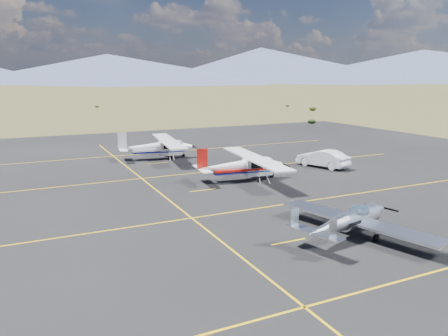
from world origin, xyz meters
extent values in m
plane|color=#383D1C|center=(0.00, 0.00, 0.00)|extent=(1600.00, 1600.00, 0.00)
cube|color=black|center=(0.00, 7.00, 0.00)|extent=(72.00, 72.00, 0.02)
cube|color=silver|center=(0.81, -4.15, 0.74)|extent=(3.77, 8.91, 0.12)
ellipsoid|color=#99BFD8|center=(0.81, -4.15, 1.21)|extent=(1.80, 1.33, 0.81)
cube|color=silver|center=(-2.69, -5.13, 1.01)|extent=(1.46, 3.03, 0.06)
cube|color=silver|center=(-2.54, -6.21, 1.46)|extent=(0.54, 0.20, 0.98)
cube|color=silver|center=(-3.13, -4.13, 1.46)|extent=(0.54, 0.20, 0.98)
cylinder|color=black|center=(2.33, -3.72, 0.18)|extent=(0.35, 0.18, 0.33)
cylinder|color=black|center=(0.94, -5.34, 0.21)|extent=(0.41, 0.21, 0.39)
cylinder|color=black|center=(0.30, -3.06, 0.21)|extent=(0.41, 0.21, 0.39)
cube|color=white|center=(2.27, 8.81, 1.03)|extent=(2.24, 1.33, 1.31)
cube|color=white|center=(2.07, 8.83, 1.71)|extent=(2.60, 10.77, 0.14)
cube|color=black|center=(2.27, 8.81, 1.30)|extent=(1.66, 1.31, 0.53)
cube|color=#B5150F|center=(1.01, 8.94, 0.93)|extent=(4.94, 1.63, 0.17)
cube|color=#B5150F|center=(-2.27, 9.28, 1.95)|extent=(0.83, 0.15, 1.55)
cube|color=white|center=(-2.27, 9.28, 1.17)|extent=(1.04, 3.16, 0.06)
cylinder|color=black|center=(3.52, 8.68, 0.18)|extent=(0.36, 0.13, 0.35)
cylinder|color=black|center=(1.87, 7.83, 0.22)|extent=(0.44, 0.17, 0.43)
cylinder|color=black|center=(2.08, 9.85, 0.22)|extent=(0.44, 0.17, 0.43)
cube|color=silver|center=(-1.05, 20.36, 1.05)|extent=(2.31, 1.42, 1.33)
cube|color=silver|center=(-1.24, 20.39, 1.74)|extent=(2.99, 10.98, 0.14)
cube|color=black|center=(-1.05, 20.36, 1.33)|extent=(1.73, 1.38, 0.54)
cube|color=silver|center=(-2.32, 20.54, 0.95)|extent=(5.05, 1.81, 0.18)
cube|color=silver|center=(-5.65, 20.99, 1.99)|extent=(0.84, 0.18, 1.58)
cube|color=silver|center=(-5.65, 20.99, 1.20)|extent=(1.16, 3.24, 0.06)
cylinder|color=black|center=(0.22, 20.19, 0.19)|extent=(0.37, 0.15, 0.36)
cylinder|color=black|center=(-1.48, 19.37, 0.23)|extent=(0.45, 0.19, 0.44)
cylinder|color=black|center=(-1.20, 21.43, 0.23)|extent=(0.45, 0.19, 0.44)
imported|color=white|center=(9.92, 10.37, 0.79)|extent=(3.13, 5.04, 1.57)
camera|label=1|loc=(-14.70, -20.55, 8.10)|focal=35.00mm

